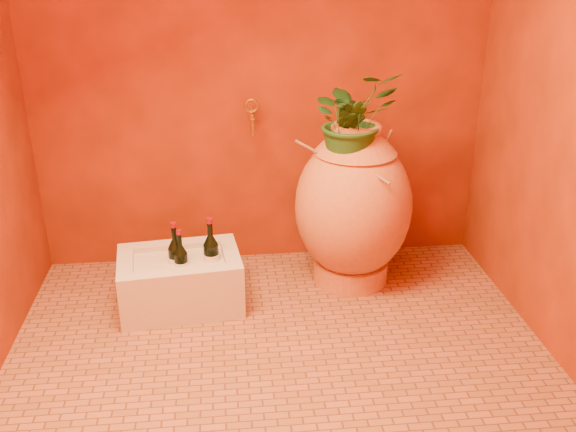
{
  "coord_description": "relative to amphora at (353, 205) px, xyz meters",
  "views": [
    {
      "loc": [
        -0.22,
        -2.47,
        1.78
      ],
      "look_at": [
        0.08,
        0.35,
        0.53
      ],
      "focal_mm": 40.0,
      "sensor_mm": 36.0,
      "label": 1
    }
  ],
  "objects": [
    {
      "name": "floor",
      "position": [
        -0.46,
        -0.65,
        -0.45
      ],
      "size": [
        2.5,
        2.5,
        0.0
      ],
      "primitive_type": "plane",
      "color": "#9A5332",
      "rests_on": "ground"
    },
    {
      "name": "plant_side",
      "position": [
        -0.06,
        -0.03,
        0.41
      ],
      "size": [
        0.24,
        0.22,
        0.36
      ],
      "primitive_type": "imported",
      "rotation": [
        0.0,
        0.0,
        -0.35
      ],
      "color": "#1C4F1D",
      "rests_on": "amphora"
    },
    {
      "name": "wall_tap",
      "position": [
        -0.52,
        0.26,
        0.45
      ],
      "size": [
        0.08,
        0.16,
        0.18
      ],
      "color": "#A67E26",
      "rests_on": "wall_back"
    },
    {
      "name": "plant_main",
      "position": [
        -0.03,
        -0.03,
        0.49
      ],
      "size": [
        0.54,
        0.51,
        0.49
      ],
      "primitive_type": "imported",
      "rotation": [
        0.0,
        0.0,
        0.35
      ],
      "color": "#1C4F1D",
      "rests_on": "amphora"
    },
    {
      "name": "stone_basin",
      "position": [
        -0.93,
        -0.18,
        -0.31
      ],
      "size": [
        0.65,
        0.48,
        0.29
      ],
      "rotation": [
        0.0,
        0.0,
        0.11
      ],
      "color": "beige",
      "rests_on": "floor"
    },
    {
      "name": "wine_bottle_c",
      "position": [
        -0.77,
        -0.18,
        -0.17
      ],
      "size": [
        0.08,
        0.08,
        0.33
      ],
      "color": "black",
      "rests_on": "stone_basin"
    },
    {
      "name": "amphora",
      "position": [
        0.0,
        0.0,
        0.0
      ],
      "size": [
        0.66,
        0.66,
        0.9
      ],
      "rotation": [
        0.0,
        0.0,
        -0.04
      ],
      "color": "#CA6B39",
      "rests_on": "floor"
    },
    {
      "name": "wall_back",
      "position": [
        -0.46,
        0.35,
        0.8
      ],
      "size": [
        2.5,
        0.02,
        2.5
      ],
      "primitive_type": "cube",
      "color": "#5E1F05",
      "rests_on": "ground"
    },
    {
      "name": "wine_bottle_b",
      "position": [
        -0.94,
        -0.19,
        -0.18
      ],
      "size": [
        0.08,
        0.08,
        0.32
      ],
      "color": "black",
      "rests_on": "stone_basin"
    },
    {
      "name": "wine_bottle_a",
      "position": [
        -0.92,
        -0.22,
        -0.19
      ],
      "size": [
        0.07,
        0.07,
        0.29
      ],
      "color": "black",
      "rests_on": "stone_basin"
    }
  ]
}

